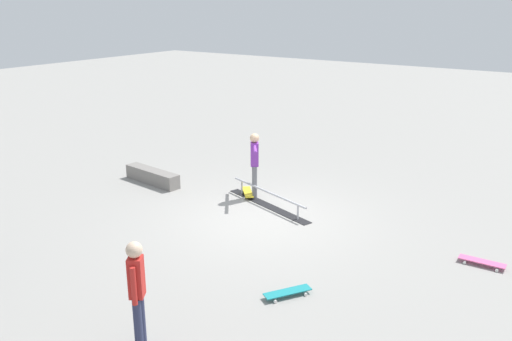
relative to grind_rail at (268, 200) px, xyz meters
name	(u,v)px	position (x,y,z in m)	size (l,w,h in m)	color
ground_plane	(262,218)	(-0.29, 0.69, -0.16)	(60.00, 60.00, 0.00)	gray
grind_rail	(268,200)	(0.00, 0.00, 0.00)	(2.67, 1.07, 0.37)	black
skate_ledge	(152,176)	(3.40, 0.32, 0.02)	(1.78, 0.35, 0.37)	gray
skater_main	(255,161)	(0.57, -0.29, 0.77)	(0.82, 1.08, 1.60)	slate
skateboard_main	(248,192)	(0.81, -0.33, -0.09)	(0.68, 0.73, 0.09)	yellow
bystander_red_shirt	(137,290)	(-1.45, 5.45, 0.75)	(0.27, 0.34, 1.60)	#2D3351
loose_skateboard_teal	(288,292)	(-2.42, 3.16, -0.09)	(0.60, 0.78, 0.09)	teal
loose_skateboard_pink	(482,262)	(-4.79, 0.29, -0.09)	(0.81, 0.28, 0.09)	#E05993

